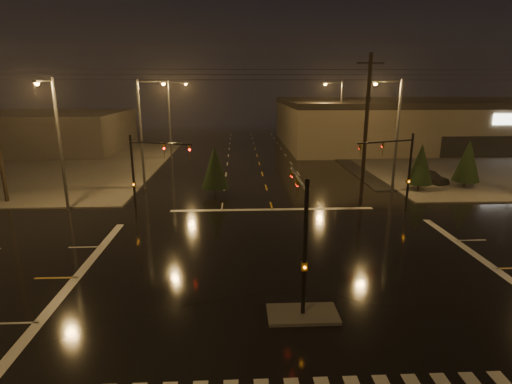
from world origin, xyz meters
TOP-DOWN VIEW (x-y plane):
  - ground at (0.00, 0.00)m, footprint 140.00×140.00m
  - sidewalk_ne at (30.00, 30.00)m, footprint 36.00×36.00m
  - sidewalk_nw at (-30.00, 30.00)m, footprint 36.00×36.00m
  - median_island at (0.00, -4.00)m, footprint 3.00×1.60m
  - stop_bar_far at (0.00, 11.00)m, footprint 16.00×0.50m
  - retail_building at (35.00, 45.99)m, footprint 60.20×28.30m
  - commercial_block at (-35.00, 42.00)m, footprint 30.00×18.00m
  - signal_mast_median at (0.00, -3.07)m, footprint 0.25×4.59m
  - signal_mast_ne at (9.50, 10.14)m, footprint 4.84×1.86m
  - signal_mast_nw at (-9.50, 10.14)m, footprint 4.84×1.86m
  - streetlight_1 at (-11.18, 18.00)m, footprint 2.77×0.32m
  - streetlight_2 at (-11.18, 34.00)m, footprint 2.77×0.32m
  - streetlight_3 at (11.18, 16.00)m, footprint 2.77×0.32m
  - streetlight_4 at (11.18, 36.00)m, footprint 2.77×0.32m
  - streetlight_5 at (-16.00, 11.18)m, footprint 0.32×2.77m
  - utility_pole_1 at (8.00, 14.00)m, footprint 2.20×0.32m
  - conifer_0 at (14.03, 16.19)m, footprint 2.35×2.35m
  - conifer_1 at (18.88, 16.96)m, footprint 2.47×2.47m
  - conifer_3 at (-4.70, 15.51)m, footprint 2.39×2.39m
  - car_parked at (16.46, 19.08)m, footprint 3.06×4.24m

SIDE VIEW (x-z plane):
  - ground at x=0.00m, z-range 0.00..0.00m
  - stop_bar_far at x=0.00m, z-range 0.00..0.01m
  - sidewalk_ne at x=30.00m, z-range 0.00..0.12m
  - sidewalk_nw at x=-30.00m, z-range 0.00..0.12m
  - median_island at x=0.00m, z-range 0.00..0.15m
  - car_parked at x=16.46m, z-range 0.00..1.34m
  - conifer_0 at x=14.03m, z-range 0.35..4.72m
  - conifer_3 at x=-4.70m, z-range 0.35..4.79m
  - conifer_1 at x=18.88m, z-range 0.35..4.91m
  - commercial_block at x=-35.00m, z-range 0.00..5.60m
  - signal_mast_median at x=0.00m, z-range 0.75..6.75m
  - signal_mast_ne at x=9.50m, z-range 0.79..6.79m
  - signal_mast_nw at x=-9.50m, z-range 0.79..6.79m
  - retail_building at x=35.00m, z-range 0.24..7.44m
  - streetlight_1 at x=-11.18m, z-range 0.80..10.80m
  - streetlight_2 at x=-11.18m, z-range 0.80..10.80m
  - streetlight_3 at x=11.18m, z-range 0.80..10.80m
  - streetlight_4 at x=11.18m, z-range 0.80..10.80m
  - streetlight_5 at x=-16.00m, z-range 0.80..10.80m
  - utility_pole_1 at x=8.00m, z-range 0.13..12.13m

